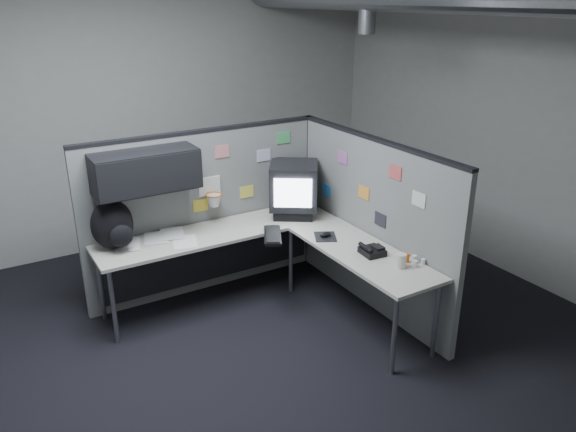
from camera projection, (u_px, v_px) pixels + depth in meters
room at (342, 92)px, 4.29m from camera, size 5.62×5.62×3.22m
partition_back at (191, 199)px, 5.29m from camera, size 2.44×0.42×1.63m
partition_right at (371, 223)px, 5.19m from camera, size 0.07×2.23×1.63m
desk at (256, 247)px, 5.20m from camera, size 2.31×2.11×0.73m
monitor at (294, 188)px, 5.56m from camera, size 0.64×0.64×0.52m
keyboard at (273, 235)px, 5.11m from camera, size 0.33×0.44×0.04m
mouse at (325, 235)px, 5.11m from camera, size 0.28×0.29×0.05m
phone at (372, 251)px, 4.76m from camera, size 0.19×0.21×0.09m
bottles at (414, 260)px, 4.59m from camera, size 0.13×0.15×0.08m
cup at (401, 261)px, 4.52m from camera, size 0.11×0.11×0.12m
papers at (160, 239)px, 5.06m from camera, size 0.75×0.56×0.01m
backpack at (113, 226)px, 4.81m from camera, size 0.39×0.37×0.44m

